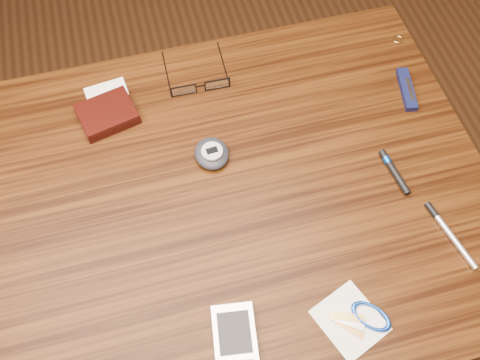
{
  "coord_description": "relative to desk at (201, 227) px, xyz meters",
  "views": [
    {
      "loc": [
        -0.04,
        -0.42,
        1.54
      ],
      "look_at": [
        0.08,
        0.02,
        0.76
      ],
      "focal_mm": 40.0,
      "sensor_mm": 36.0,
      "label": 1
    }
  ],
  "objects": [
    {
      "name": "pedometer",
      "position": [
        0.04,
        0.08,
        0.11
      ],
      "size": [
        0.06,
        0.07,
        0.03
      ],
      "color": "black",
      "rests_on": "desk"
    },
    {
      "name": "pocket_knife",
      "position": [
        0.43,
        0.13,
        0.11
      ],
      "size": [
        0.04,
        0.1,
        0.01
      ],
      "color": "#0D1236",
      "rests_on": "desk"
    },
    {
      "name": "black_blue_pen",
      "position": [
        0.34,
        -0.03,
        0.11
      ],
      "size": [
        0.02,
        0.09,
        0.01
      ],
      "color": "black",
      "rests_on": "desk"
    },
    {
      "name": "desk",
      "position": [
        0.0,
        0.0,
        0.0
      ],
      "size": [
        1.0,
        0.7,
        0.75
      ],
      "color": "#341A08",
      "rests_on": "ground"
    },
    {
      "name": "eyeglasses",
      "position": [
        0.06,
        0.23,
        0.11
      ],
      "size": [
        0.12,
        0.12,
        0.03
      ],
      "color": "black",
      "rests_on": "desk"
    },
    {
      "name": "notepad_keys",
      "position": [
        0.19,
        -0.25,
        0.11
      ],
      "size": [
        0.12,
        0.12,
        0.01
      ],
      "color": "white",
      "rests_on": "desk"
    },
    {
      "name": "ground",
      "position": [
        0.0,
        0.0,
        -0.65
      ],
      "size": [
        3.8,
        3.8,
        0.0
      ],
      "primitive_type": "plane",
      "color": "#472814",
      "rests_on": "ground"
    },
    {
      "name": "gold_ring",
      "position": [
        0.47,
        0.25,
        0.1
      ],
      "size": [
        0.03,
        0.03,
        0.0
      ],
      "primitive_type": "torus",
      "rotation": [
        0.0,
        0.0,
        0.37
      ],
      "color": "tan",
      "rests_on": "desk"
    },
    {
      "name": "pda_phone",
      "position": [
        0.0,
        -0.24,
        0.11
      ],
      "size": [
        0.08,
        0.12,
        0.02
      ],
      "color": "silver",
      "rests_on": "desk"
    },
    {
      "name": "wallet_and_card",
      "position": [
        -0.12,
        0.21,
        0.11
      ],
      "size": [
        0.12,
        0.14,
        0.02
      ],
      "color": "black",
      "rests_on": "desk"
    },
    {
      "name": "silver_pen",
      "position": [
        0.38,
        -0.16,
        0.11
      ],
      "size": [
        0.04,
        0.13,
        0.01
      ],
      "color": "silver",
      "rests_on": "desk"
    }
  ]
}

